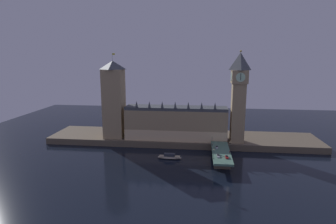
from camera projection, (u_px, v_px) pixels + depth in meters
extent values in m
plane|color=black|center=(179.00, 157.00, 198.83)|extent=(400.00, 400.00, 0.00)
cube|color=brown|center=(182.00, 138.00, 236.34)|extent=(220.00, 42.00, 5.00)
cube|color=tan|center=(176.00, 124.00, 224.46)|extent=(80.22, 17.27, 23.95)
cube|color=beige|center=(175.00, 137.00, 217.42)|extent=(80.22, 0.20, 8.62)
cube|color=#42474C|center=(176.00, 108.00, 221.90)|extent=(80.22, 15.89, 2.40)
cone|color=#42474C|center=(137.00, 104.00, 217.42)|extent=(2.40, 2.40, 5.27)
cone|color=#42474C|center=(149.00, 104.00, 216.28)|extent=(2.40, 2.40, 5.27)
cone|color=#42474C|center=(162.00, 105.00, 215.15)|extent=(2.40, 2.40, 5.27)
cone|color=#42474C|center=(175.00, 105.00, 214.01)|extent=(2.40, 2.40, 5.27)
cone|color=#42474C|center=(188.00, 105.00, 212.87)|extent=(2.40, 2.40, 5.27)
cone|color=#42474C|center=(202.00, 105.00, 211.73)|extent=(2.40, 2.40, 5.27)
cone|color=#42474C|center=(215.00, 106.00, 210.59)|extent=(2.40, 2.40, 5.27)
cube|color=tan|center=(238.00, 113.00, 214.38)|extent=(9.97, 9.97, 45.46)
cube|color=tan|center=(240.00, 77.00, 209.00)|extent=(11.76, 11.76, 9.95)
cylinder|color=#B7E5B7|center=(241.00, 77.00, 203.15)|extent=(6.74, 0.25, 6.74)
cylinder|color=#B7E5B7|center=(238.00, 76.00, 214.85)|extent=(6.74, 0.25, 6.74)
cylinder|color=#B7E5B7|center=(248.00, 77.00, 208.32)|extent=(0.25, 6.74, 6.74)
cylinder|color=#B7E5B7|center=(231.00, 77.00, 209.68)|extent=(0.25, 6.74, 6.74)
cube|color=black|center=(241.00, 77.00, 202.87)|extent=(0.36, 0.10, 5.05)
pyramid|color=#42474C|center=(240.00, 61.00, 206.78)|extent=(11.76, 11.76, 12.90)
sphere|color=gold|center=(241.00, 51.00, 205.38)|extent=(1.60, 1.60, 1.60)
cube|color=tan|center=(114.00, 104.00, 227.30)|extent=(15.58, 15.58, 55.29)
pyramid|color=#42474C|center=(113.00, 65.00, 221.28)|extent=(15.89, 15.89, 6.73)
cylinder|color=#99999E|center=(112.00, 57.00, 220.05)|extent=(0.24, 0.24, 6.00)
cube|color=gold|center=(114.00, 54.00, 219.51)|extent=(2.00, 0.08, 1.20)
cube|color=#4C7560|center=(221.00, 152.00, 189.38)|extent=(12.06, 46.00, 1.40)
cube|color=brown|center=(222.00, 164.00, 178.88)|extent=(10.25, 3.20, 5.87)
cube|color=brown|center=(221.00, 158.00, 190.09)|extent=(10.25, 3.20, 5.87)
cube|color=brown|center=(220.00, 152.00, 201.29)|extent=(10.25, 3.20, 5.87)
cube|color=silver|center=(217.00, 147.00, 196.22)|extent=(1.78, 4.08, 0.79)
cube|color=black|center=(217.00, 146.00, 196.10)|extent=(1.46, 1.84, 0.45)
cylinder|color=black|center=(215.00, 147.00, 197.59)|extent=(0.22, 0.64, 0.64)
cylinder|color=black|center=(218.00, 147.00, 197.40)|extent=(0.22, 0.64, 0.64)
cylinder|color=black|center=(216.00, 148.00, 195.13)|extent=(0.22, 0.64, 0.64)
cylinder|color=black|center=(218.00, 148.00, 194.94)|extent=(0.22, 0.64, 0.64)
cube|color=silver|center=(218.00, 156.00, 179.42)|extent=(1.81, 4.76, 0.74)
cube|color=black|center=(218.00, 155.00, 179.30)|extent=(1.48, 2.14, 0.45)
cylinder|color=black|center=(217.00, 155.00, 181.00)|extent=(0.22, 0.64, 0.64)
cylinder|color=black|center=(219.00, 155.00, 180.81)|extent=(0.22, 0.64, 0.64)
cylinder|color=black|center=(217.00, 157.00, 178.12)|extent=(0.22, 0.64, 0.64)
cylinder|color=black|center=(220.00, 157.00, 177.93)|extent=(0.22, 0.64, 0.64)
cube|color=red|center=(227.00, 157.00, 177.17)|extent=(1.73, 4.47, 0.90)
cube|color=black|center=(227.00, 156.00, 177.04)|extent=(1.42, 2.01, 0.45)
cylinder|color=black|center=(228.00, 158.00, 175.79)|extent=(0.22, 0.64, 0.64)
cylinder|color=black|center=(226.00, 158.00, 175.98)|extent=(0.22, 0.64, 0.64)
cylinder|color=black|center=(228.00, 157.00, 178.49)|extent=(0.22, 0.64, 0.64)
cylinder|color=black|center=(225.00, 157.00, 178.67)|extent=(0.22, 0.64, 0.64)
cylinder|color=black|center=(230.00, 153.00, 185.86)|extent=(0.28, 0.28, 0.82)
cylinder|color=maroon|center=(230.00, 151.00, 185.72)|extent=(0.38, 0.38, 0.69)
sphere|color=tan|center=(230.00, 151.00, 185.63)|extent=(0.22, 0.22, 0.22)
cylinder|color=black|center=(213.00, 145.00, 201.29)|extent=(0.28, 0.28, 0.85)
cylinder|color=gray|center=(213.00, 144.00, 201.14)|extent=(0.38, 0.38, 0.71)
sphere|color=tan|center=(213.00, 144.00, 201.05)|extent=(0.23, 0.23, 0.23)
cylinder|color=#2D3333|center=(214.00, 159.00, 175.50)|extent=(0.56, 0.56, 0.50)
cylinder|color=#2D3333|center=(214.00, 154.00, 174.95)|extent=(0.18, 0.18, 5.17)
sphere|color=#F9E5A3|center=(214.00, 149.00, 174.34)|extent=(0.60, 0.60, 0.60)
sphere|color=#F9E5A3|center=(213.00, 150.00, 174.46)|extent=(0.44, 0.44, 0.44)
sphere|color=#F9E5A3|center=(215.00, 150.00, 174.36)|extent=(0.44, 0.44, 0.44)
cylinder|color=#2D3333|center=(230.00, 151.00, 188.55)|extent=(0.56, 0.56, 0.50)
cylinder|color=#2D3333|center=(230.00, 147.00, 187.93)|extent=(0.18, 0.18, 5.89)
sphere|color=#F9E5A3|center=(230.00, 142.00, 187.25)|extent=(0.60, 0.60, 0.60)
sphere|color=#F9E5A3|center=(230.00, 142.00, 187.37)|extent=(0.44, 0.44, 0.44)
sphere|color=#F9E5A3|center=(231.00, 142.00, 187.27)|extent=(0.44, 0.44, 0.44)
cylinder|color=#2D3333|center=(212.00, 144.00, 204.19)|extent=(0.56, 0.56, 0.50)
cylinder|color=#2D3333|center=(212.00, 140.00, 203.63)|extent=(0.18, 0.18, 5.24)
sphere|color=#F9E5A3|center=(212.00, 136.00, 203.02)|extent=(0.60, 0.60, 0.60)
sphere|color=#F9E5A3|center=(211.00, 137.00, 203.14)|extent=(0.44, 0.44, 0.44)
sphere|color=#F9E5A3|center=(213.00, 137.00, 203.03)|extent=(0.44, 0.44, 0.44)
ellipsoid|color=#B2A893|center=(169.00, 157.00, 196.01)|extent=(16.80, 5.26, 1.90)
cube|color=tan|center=(169.00, 156.00, 195.85)|extent=(14.78, 4.23, 0.24)
cube|color=#2D333D|center=(169.00, 155.00, 195.64)|extent=(7.58, 3.21, 1.90)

